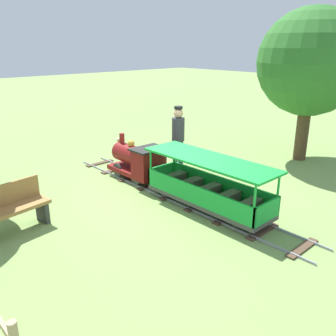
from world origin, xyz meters
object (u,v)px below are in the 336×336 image
Objects in this scene: park_bench at (8,210)px; oak_tree_far at (311,63)px; passenger_car at (208,189)px; locomotive at (138,160)px; conductor_person at (178,134)px.

oak_tree_far is (7.33, -1.21, 2.12)m from park_bench.
oak_tree_far is (4.25, 0.40, 2.11)m from passenger_car.
locomotive is 5.01m from oak_tree_far.
park_bench is 0.34× the size of oak_tree_far.
park_bench is at bearing -176.30° from conductor_person.
passenger_car is 0.69× the size of oak_tree_far.
conductor_person is (1.05, 1.88, 0.54)m from passenger_car.
conductor_person is 3.86m from oak_tree_far.
passenger_car is at bearing -174.57° from oak_tree_far.
park_bench is (-4.14, -0.27, -0.54)m from conductor_person.
passenger_car is (0.00, -2.10, -0.06)m from locomotive.
conductor_person reaches higher than park_bench.
conductor_person is at bearing 155.14° from oak_tree_far.
oak_tree_far reaches higher than locomotive.
oak_tree_far is (3.19, -1.48, 1.58)m from conductor_person.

